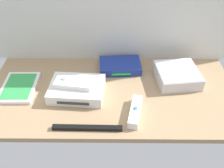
{
  "coord_description": "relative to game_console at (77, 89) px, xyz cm",
  "views": [
    {
      "loc": [
        0.66,
        -79.55,
        68.53
      ],
      "look_at": [
        0.0,
        0.0,
        4.0
      ],
      "focal_mm": 41.91,
      "sensor_mm": 36.0,
      "label": 1
    }
  ],
  "objects": [
    {
      "name": "ground_plane",
      "position": [
        13.79,
        1.16,
        -3.2
      ],
      "size": [
        100.0,
        48.0,
        2.0
      ],
      "primitive_type": "cube",
      "color": "#9E7F5B",
      "rests_on": "ground"
    },
    {
      "name": "game_console",
      "position": [
        0.0,
        0.0,
        0.0
      ],
      "size": [
        22.06,
        17.6,
        4.4
      ],
      "rotation": [
        0.0,
        0.0,
        -0.07
      ],
      "color": "white",
      "rests_on": "ground_plane"
    },
    {
      "name": "mini_computer",
      "position": [
        40.99,
        9.06,
        0.44
      ],
      "size": [
        18.89,
        18.89,
        5.3
      ],
      "rotation": [
        0.0,
        0.0,
        0.12
      ],
      "color": "silver",
      "rests_on": "ground_plane"
    },
    {
      "name": "game_case",
      "position": [
        -23.95,
        2.76,
        -1.44
      ],
      "size": [
        13.78,
        19.13,
        1.56
      ],
      "rotation": [
        0.0,
        0.0,
        0.01
      ],
      "color": "white",
      "rests_on": "ground_plane"
    },
    {
      "name": "network_router",
      "position": [
        17.19,
        16.8,
        -0.5
      ],
      "size": [
        18.77,
        13.25,
        3.4
      ],
      "rotation": [
        0.0,
        0.0,
        0.07
      ],
      "color": "navy",
      "rests_on": "ground_plane"
    },
    {
      "name": "remote_wand",
      "position": [
        22.29,
        -11.45,
        -0.69
      ],
      "size": [
        6.37,
        15.22,
        3.4
      ],
      "rotation": [
        0.0,
        0.0,
        -0.19
      ],
      "color": "white",
      "rests_on": "ground_plane"
    },
    {
      "name": "remote_classic_pad",
      "position": [
        -0.94,
        0.64,
        3.21
      ],
      "size": [
        15.43,
        10.05,
        2.4
      ],
      "rotation": [
        0.0,
        0.0,
        -0.15
      ],
      "color": "white",
      "rests_on": "game_console"
    },
    {
      "name": "sensor_bar",
      "position": [
        5.51,
        -18.64,
        -1.5
      ],
      "size": [
        24.03,
        2.18,
        1.4
      ],
      "primitive_type": "cube",
      "rotation": [
        0.0,
        0.0,
        -0.02
      ],
      "color": "black",
      "rests_on": "ground_plane"
    }
  ]
}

